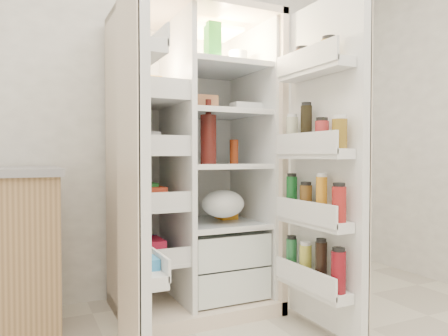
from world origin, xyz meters
name	(u,v)px	position (x,y,z in m)	size (l,w,h in m)	color
wall_back	(153,96)	(0.00, 2.00, 1.35)	(4.00, 0.02, 2.70)	white
refrigerator	(193,188)	(0.15, 1.65, 0.74)	(0.92, 0.70, 1.80)	beige
freezer_door	(134,167)	(-0.37, 1.05, 0.89)	(0.15, 0.40, 1.72)	white
fridge_door	(324,168)	(0.61, 0.96, 0.87)	(0.17, 0.58, 1.72)	white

